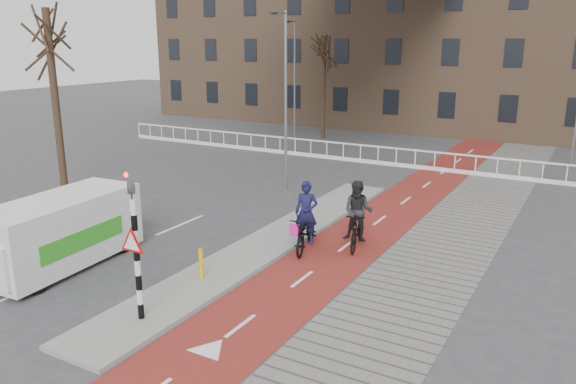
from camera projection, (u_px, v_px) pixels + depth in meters
The scene contains 15 objects.
ground at pixel (214, 295), 14.48m from camera, with size 120.00×120.00×0.00m, color #38383A.
bike_lane at pixel (398, 207), 22.16m from camera, with size 2.50×60.00×0.01m, color maroon.
sidewalk at pixel (470, 217), 20.82m from camera, with size 3.00×60.00×0.01m, color slate.
curb_island at pixel (271, 242), 18.16m from camera, with size 1.80×16.00×0.12m, color gray.
traffic_signal at pixel (135, 243), 12.55m from camera, with size 0.80×0.80×3.68m.
bollard at pixel (201, 264), 15.12m from camera, with size 0.12×0.12×0.84m, color gold.
cyclist_near at pixel (306, 227), 17.41m from camera, with size 1.26×2.27×2.21m.
cyclist_far at pixel (358, 221), 17.55m from camera, with size 1.07×2.13×2.18m.
van at pixel (60, 231), 16.10m from camera, with size 2.23×4.88×2.04m.
railing at pixel (327, 153), 31.05m from camera, with size 28.00×0.10×0.99m.
townhouse_row at pixel (443, 19), 40.71m from camera, with size 46.00×10.00×15.90m.
tree_left at pixel (56, 104), 23.07m from camera, with size 0.31×0.31×7.61m, color black.
tree_mid at pixel (324, 88), 36.68m from camera, with size 0.25×0.25×6.63m, color black.
streetlight_near at pixel (286, 104), 23.76m from camera, with size 0.12×0.12×7.53m, color slate.
streetlight_left at pixel (295, 81), 36.28m from camera, with size 0.12×0.12×7.59m, color slate.
Camera 1 is at (8.22, -10.60, 6.38)m, focal length 35.00 mm.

